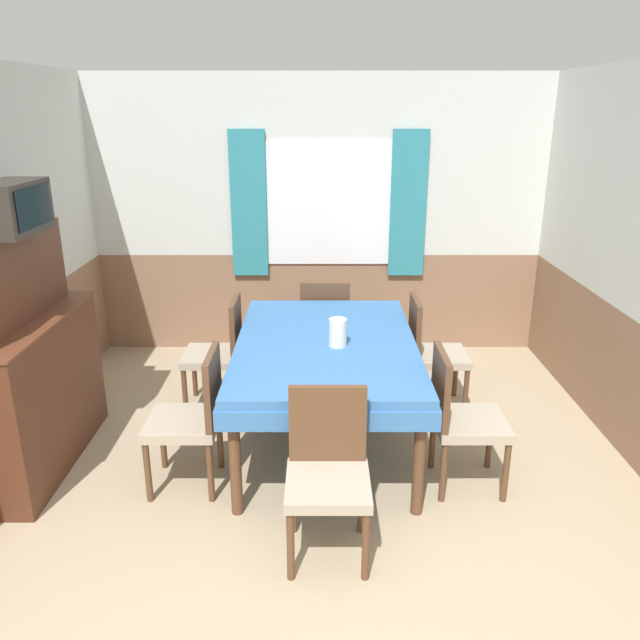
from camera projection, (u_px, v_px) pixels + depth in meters
The scene contains 13 objects.
ground_plane at pixel (315, 639), 2.84m from camera, with size 16.00×16.00×0.00m, color tan.
wall_back at pixel (317, 217), 5.89m from camera, with size 4.63×0.09×2.60m.
wall_right at pixel (636, 265), 4.15m from camera, with size 0.05×4.05×2.60m.
dining_table at pixel (324, 354), 4.32m from camera, with size 1.26×1.91×0.77m.
chair_left_far at pixel (218, 350), 4.90m from camera, with size 0.44×0.44×0.90m.
chair_right_far at pixel (428, 349), 4.91m from camera, with size 0.44×0.44×0.90m.
chair_head_window at pixel (323, 324), 5.47m from camera, with size 0.44×0.44×0.90m.
chair_head_near at pixel (326, 468), 3.29m from camera, with size 0.44×0.44×0.90m.
chair_left_near at pixel (191, 415), 3.86m from camera, with size 0.44×0.44×0.90m.
chair_right_near at pixel (458, 414), 3.87m from camera, with size 0.44×0.44×0.90m.
sideboard at pixel (26, 370), 4.04m from camera, with size 0.46×1.36×1.57m.
tv at pixel (8, 208), 3.72m from camera, with size 0.29×0.56×0.31m.
vase at pixel (336, 332), 4.17m from camera, with size 0.12×0.12×0.19m.
Camera 1 is at (0.01, -2.21, 2.30)m, focal length 35.00 mm.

